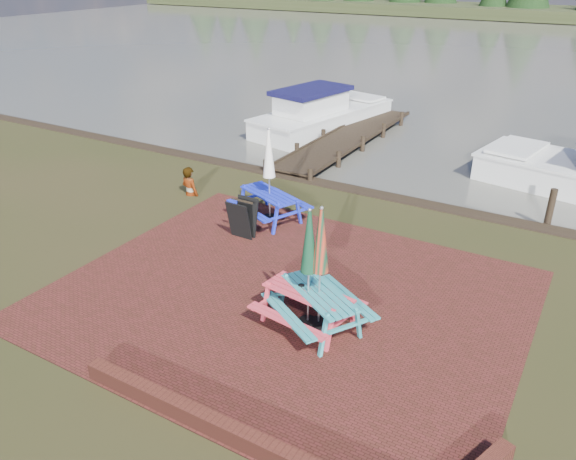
# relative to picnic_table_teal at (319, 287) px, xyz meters

# --- Properties ---
(ground) EXTENTS (120.00, 120.00, 0.00)m
(ground) POSITION_rel_picnic_table_teal_xyz_m (-0.99, -0.48, -0.83)
(ground) COLOR black
(ground) RESTS_ON ground
(paving) EXTENTS (9.00, 7.50, 0.02)m
(paving) POSITION_rel_picnic_table_teal_xyz_m (-0.99, 0.52, -0.82)
(paving) COLOR #3A1812
(paving) RESTS_ON ground
(brick_wall) EXTENTS (6.21, 1.79, 0.30)m
(brick_wall) POSITION_rel_picnic_table_teal_xyz_m (1.15, -2.89, -0.68)
(brick_wall) COLOR #4C1E16
(brick_wall) RESTS_ON ground
(water) EXTENTS (120.00, 60.00, 0.02)m
(water) POSITION_rel_picnic_table_teal_xyz_m (-0.99, 36.52, -0.83)
(water) COLOR #45433B
(water) RESTS_ON ground
(picnic_table_teal) EXTENTS (2.25, 2.19, 2.37)m
(picnic_table_teal) POSITION_rel_picnic_table_teal_xyz_m (0.00, 0.00, 0.00)
(picnic_table_teal) COLOR teal
(picnic_table_teal) RESTS_ON ground
(picnic_table_red) EXTENTS (1.86, 1.70, 2.32)m
(picnic_table_red) POSITION_rel_picnic_table_teal_xyz_m (-0.19, -0.06, -0.02)
(picnic_table_red) COLOR #CA3342
(picnic_table_red) RESTS_ON ground
(picnic_table_blue) EXTENTS (2.19, 2.09, 2.41)m
(picnic_table_blue) POSITION_rel_picnic_table_teal_xyz_m (-3.26, 3.52, 0.01)
(picnic_table_blue) COLOR #1927BE
(picnic_table_blue) RESTS_ON ground
(chalkboard) EXTENTS (0.60, 0.57, 0.97)m
(chalkboard) POSITION_rel_picnic_table_teal_xyz_m (-3.27, 2.32, -0.33)
(chalkboard) COLOR black
(chalkboard) RESTS_ON ground
(jetty) EXTENTS (1.76, 9.08, 1.00)m
(jetty) POSITION_rel_picnic_table_teal_xyz_m (-4.49, 10.80, -0.72)
(jetty) COLOR black
(jetty) RESTS_ON ground
(boat_jetty) EXTENTS (3.63, 7.02, 1.94)m
(boat_jetty) POSITION_rel_picnic_table_teal_xyz_m (-6.33, 12.34, -0.45)
(boat_jetty) COLOR silver
(boat_jetty) RESTS_ON ground
(person) EXTENTS (0.66, 0.49, 1.63)m
(person) POSITION_rel_picnic_table_teal_xyz_m (-6.14, 3.80, -0.02)
(person) COLOR gray
(person) RESTS_ON ground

